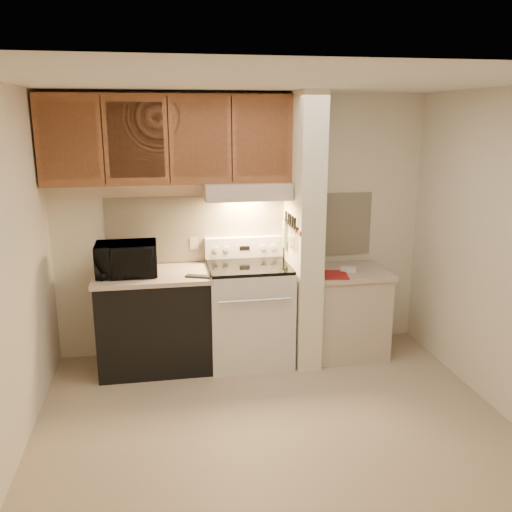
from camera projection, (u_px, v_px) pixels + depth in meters
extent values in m
plane|color=tan|center=(274.00, 423.00, 4.15)|extent=(3.60, 3.60, 0.00)
plane|color=white|center=(277.00, 81.00, 3.52)|extent=(3.60, 3.60, 0.00)
cube|color=silver|center=(243.00, 226.00, 5.27)|extent=(3.60, 2.50, 0.02)
cube|color=silver|center=(5.00, 279.00, 3.53)|extent=(0.02, 3.00, 2.50)
cube|color=silver|center=(505.00, 255.00, 4.14)|extent=(0.02, 3.00, 2.50)
cube|color=#FCF1CD|center=(243.00, 227.00, 5.26)|extent=(2.60, 0.02, 0.63)
cube|color=silver|center=(249.00, 314.00, 5.13)|extent=(0.76, 0.65, 0.92)
cube|color=black|center=(255.00, 323.00, 4.82)|extent=(0.50, 0.01, 0.30)
cylinder|color=silver|center=(255.00, 301.00, 4.73)|extent=(0.65, 0.02, 0.02)
cube|color=black|center=(249.00, 266.00, 5.01)|extent=(0.74, 0.64, 0.03)
cube|color=silver|center=(244.00, 247.00, 5.26)|extent=(0.76, 0.08, 0.20)
cube|color=black|center=(245.00, 248.00, 5.22)|extent=(0.10, 0.01, 0.04)
cylinder|color=silver|center=(216.00, 249.00, 5.17)|extent=(0.05, 0.02, 0.05)
cylinder|color=silver|center=(226.00, 249.00, 5.18)|extent=(0.05, 0.02, 0.05)
cylinder|color=silver|center=(263.00, 247.00, 5.25)|extent=(0.05, 0.02, 0.05)
cylinder|color=silver|center=(273.00, 247.00, 5.26)|extent=(0.05, 0.02, 0.05)
cube|color=black|center=(155.00, 322.00, 5.00)|extent=(1.00, 0.63, 0.87)
cube|color=beige|center=(153.00, 275.00, 4.89)|extent=(1.04, 0.67, 0.04)
cube|color=black|center=(198.00, 276.00, 4.76)|extent=(0.24, 0.15, 0.02)
cylinder|color=#2A625D|center=(114.00, 263.00, 5.02)|extent=(0.13, 0.13, 0.11)
cube|color=#C1B2A1|center=(194.00, 243.00, 5.20)|extent=(0.08, 0.01, 0.12)
imported|color=black|center=(126.00, 259.00, 4.79)|extent=(0.54, 0.37, 0.29)
cube|color=#EEE7C9|center=(303.00, 231.00, 5.02)|extent=(0.22, 0.70, 2.50)
cube|color=brown|center=(291.00, 226.00, 4.99)|extent=(0.01, 0.70, 0.04)
cube|color=black|center=(292.00, 225.00, 4.93)|extent=(0.02, 0.42, 0.04)
cube|color=silver|center=(294.00, 239.00, 4.81)|extent=(0.01, 0.03, 0.16)
cylinder|color=black|center=(295.00, 223.00, 4.75)|extent=(0.02, 0.02, 0.10)
cube|color=silver|center=(292.00, 239.00, 4.88)|extent=(0.01, 0.04, 0.18)
cylinder|color=black|center=(293.00, 222.00, 4.84)|extent=(0.02, 0.02, 0.10)
cube|color=silver|center=(290.00, 238.00, 4.95)|extent=(0.01, 0.04, 0.20)
cylinder|color=black|center=(290.00, 220.00, 4.92)|extent=(0.02, 0.02, 0.10)
cube|color=silver|center=(288.00, 234.00, 5.02)|extent=(0.01, 0.04, 0.16)
cylinder|color=black|center=(289.00, 218.00, 4.99)|extent=(0.02, 0.02, 0.10)
cube|color=silver|center=(286.00, 233.00, 5.12)|extent=(0.01, 0.04, 0.18)
cylinder|color=black|center=(286.00, 216.00, 5.08)|extent=(0.02, 0.02, 0.10)
cube|color=gray|center=(285.00, 234.00, 5.17)|extent=(0.03, 0.11, 0.26)
cube|color=#C1B2A1|center=(347.00, 314.00, 5.31)|extent=(0.70, 0.60, 0.81)
cube|color=beige|center=(348.00, 272.00, 5.20)|extent=(0.74, 0.64, 0.04)
cube|color=maroon|center=(335.00, 275.00, 5.02)|extent=(0.27, 0.33, 0.01)
cube|color=white|center=(348.00, 269.00, 5.15)|extent=(0.17, 0.14, 0.04)
cube|color=#C1B2A1|center=(246.00, 190.00, 4.96)|extent=(0.78, 0.44, 0.15)
cube|color=#C1B2A1|center=(250.00, 198.00, 4.77)|extent=(0.78, 0.04, 0.06)
cube|color=brown|center=(168.00, 139.00, 4.77)|extent=(2.18, 0.33, 0.77)
cube|color=brown|center=(69.00, 141.00, 4.48)|extent=(0.46, 0.01, 0.63)
cube|color=black|center=(103.00, 141.00, 4.53)|extent=(0.01, 0.01, 0.73)
cube|color=brown|center=(136.00, 140.00, 4.58)|extent=(0.46, 0.01, 0.63)
cube|color=black|center=(169.00, 140.00, 4.62)|extent=(0.01, 0.01, 0.73)
cube|color=brown|center=(200.00, 140.00, 4.67)|extent=(0.46, 0.01, 0.63)
cube|color=black|center=(232.00, 140.00, 4.71)|extent=(0.01, 0.01, 0.73)
cube|color=brown|center=(262.00, 139.00, 4.76)|extent=(0.46, 0.01, 0.63)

